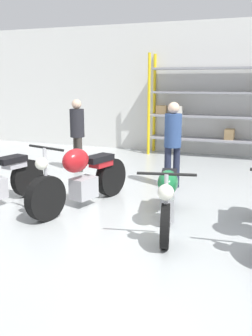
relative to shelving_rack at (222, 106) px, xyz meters
name	(u,v)px	position (x,y,z in m)	size (l,w,h in m)	color
ground_plane	(117,219)	(-0.89, -5.32, -1.37)	(30.00, 30.00, 0.00)	#B2B7B7
back_wall	(191,89)	(-0.89, 0.36, 0.43)	(30.00, 0.08, 3.60)	silver
shelving_rack	(222,106)	(0.00, 0.00, 0.00)	(3.98, 0.63, 2.75)	yellow
motorcycle_red	(81,178)	(-1.65, -4.98, -0.88)	(0.92, 2.18, 1.10)	black
motorcycle_green	(168,195)	(-0.13, -5.29, -0.92)	(0.77, 2.06, 0.95)	black
person_browsing	(77,130)	(-2.86, -2.76, -0.42)	(0.45, 0.45, 1.62)	#38332D
person_near_rack	(173,138)	(-0.52, -3.36, -0.40)	(0.45, 0.45, 1.64)	#1E2338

